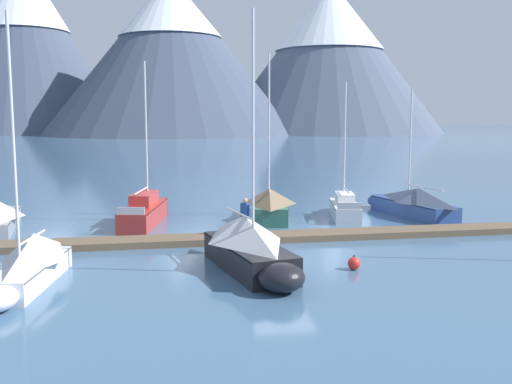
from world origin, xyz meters
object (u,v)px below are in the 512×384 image
Objects in this scene: sailboat_end_of_dock at (411,202)px; mooring_buoy_channel_marker at (354,263)px; sailboat_mid_dock_starboard at (250,246)px; sailboat_outer_slip at (344,207)px; person_on_dock at (245,214)px; sailboat_far_berth at (269,204)px; sailboat_second_berth at (30,262)px; sailboat_mid_dock_port at (146,210)px.

sailboat_end_of_dock reaches higher than mooring_buoy_channel_marker.
sailboat_mid_dock_starboard is 12.99m from sailboat_outer_slip.
sailboat_outer_slip is at bearing 40.52° from person_on_dock.
sailboat_outer_slip is at bearing 173.83° from sailboat_end_of_dock.
sailboat_far_berth is 8.21m from sailboat_end_of_dock.
sailboat_second_berth is at bearing -142.33° from sailboat_outer_slip.
sailboat_far_berth is (2.83, 10.94, -0.12)m from sailboat_mid_dock_starboard.
sailboat_mid_dock_starboard is at bearing -70.18° from sailboat_mid_dock_port.
sailboat_mid_dock_port is at bearing 128.84° from person_on_dock.
sailboat_second_berth is 1.03× the size of sailboat_mid_dock_port.
sailboat_mid_dock_port is 5.08× the size of person_on_dock.
sailboat_far_berth reaches higher than sailboat_second_berth.
person_on_dock is at bearing 35.24° from sailboat_second_berth.
sailboat_outer_slip is 3.90m from sailboat_end_of_dock.
mooring_buoy_channel_marker is at bearing -106.30° from sailboat_outer_slip.
sailboat_far_berth reaches higher than sailboat_outer_slip.
sailboat_far_berth is at bearing 75.52° from sailboat_mid_dock_starboard.
sailboat_second_berth reaches higher than sailboat_outer_slip.
mooring_buoy_channel_marker is (-3.31, -11.30, -0.33)m from sailboat_outer_slip.
sailboat_mid_dock_port is 7.29m from person_on_dock.
mooring_buoy_channel_marker is at bearing -60.63° from person_on_dock.
sailboat_mid_dock_port is 11.08m from sailboat_outer_slip.
sailboat_end_of_dock is at bearing -3.64° from sailboat_far_berth.
sailboat_second_berth is at bearing -179.58° from mooring_buoy_channel_marker.
sailboat_end_of_dock is 4.43× the size of person_on_dock.
person_on_dock is at bearing -111.20° from sailboat_far_berth.
sailboat_outer_slip is 8.62m from person_on_dock.
sailboat_second_berth is 1.18× the size of sailboat_end_of_dock.
person_on_dock is (-2.20, -5.68, 0.43)m from sailboat_far_berth.
person_on_dock is (4.55, -5.66, 0.60)m from sailboat_mid_dock_port.
sailboat_mid_dock_starboard reaches higher than sailboat_end_of_dock.
sailboat_outer_slip is at bearing 37.67° from sailboat_second_berth.
sailboat_mid_dock_port is at bearing 109.82° from sailboat_mid_dock_starboard.
sailboat_far_berth is (10.42, 11.49, 0.02)m from sailboat_second_berth.
person_on_dock is (8.22, 5.81, 0.45)m from sailboat_second_berth.
sailboat_far_berth is at bearing 176.36° from sailboat_end_of_dock.
sailboat_second_berth is 18.63m from sailboat_outer_slip.
sailboat_mid_dock_starboard is (3.93, -10.91, 0.28)m from sailboat_mid_dock_port.
mooring_buoy_channel_marker is (11.44, 0.08, -0.57)m from sailboat_second_berth.
sailboat_second_berth reaches higher than person_on_dock.
sailboat_second_berth reaches higher than mooring_buoy_channel_marker.
sailboat_outer_slip is at bearing -1.37° from sailboat_far_berth.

